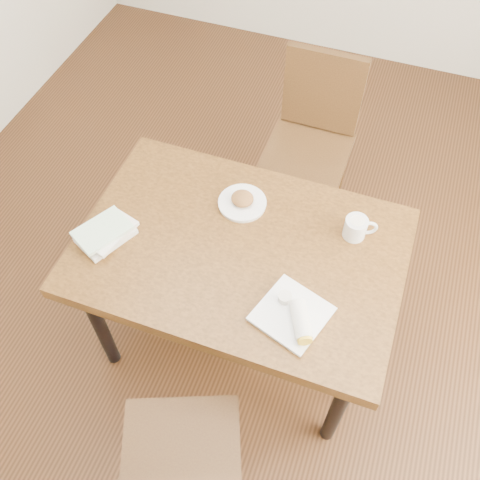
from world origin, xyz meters
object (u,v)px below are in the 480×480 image
(coffee_mug, at_px, (357,227))
(plate_burrito, at_px, (295,316))
(table, at_px, (240,259))
(chair_far, at_px, (313,132))
(book_stack, at_px, (106,233))
(plate_scone, at_px, (242,201))
(chair_near, at_px, (179,477))

(coffee_mug, xyz_separation_m, plate_burrito, (-0.12, -0.44, -0.02))
(table, distance_m, chair_far, 0.96)
(coffee_mug, bearing_deg, book_stack, -159.41)
(plate_scone, relative_size, plate_burrito, 0.68)
(plate_scone, relative_size, book_stack, 0.79)
(table, relative_size, plate_scone, 6.33)
(chair_far, bearing_deg, chair_near, -89.39)
(plate_scone, xyz_separation_m, coffee_mug, (0.47, 0.00, 0.03))
(plate_scone, bearing_deg, book_stack, -142.71)
(chair_far, bearing_deg, coffee_mug, -64.72)
(table, relative_size, coffee_mug, 9.70)
(coffee_mug, height_order, plate_burrito, coffee_mug)
(chair_far, relative_size, plate_burrito, 3.23)
(coffee_mug, distance_m, plate_burrito, 0.46)
(plate_scone, bearing_deg, chair_near, -82.05)
(plate_scone, distance_m, coffee_mug, 0.47)
(coffee_mug, distance_m, book_stack, 0.98)
(table, xyz_separation_m, coffee_mug, (0.41, 0.21, 0.13))
(table, relative_size, chair_far, 1.33)
(plate_scone, distance_m, plate_burrito, 0.56)
(table, height_order, plate_scone, plate_scone)
(chair_near, relative_size, book_stack, 3.75)
(chair_near, bearing_deg, plate_burrito, 70.42)
(table, distance_m, coffee_mug, 0.48)
(chair_near, xyz_separation_m, book_stack, (-0.59, 0.68, 0.23))
(chair_far, distance_m, plate_burrito, 1.22)
(chair_near, height_order, book_stack, chair_near)
(plate_burrito, bearing_deg, book_stack, 173.08)
(plate_scone, bearing_deg, table, -72.67)
(chair_far, bearing_deg, plate_scone, -99.54)
(table, xyz_separation_m, plate_scone, (-0.07, 0.21, 0.10))
(chair_near, height_order, chair_far, same)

